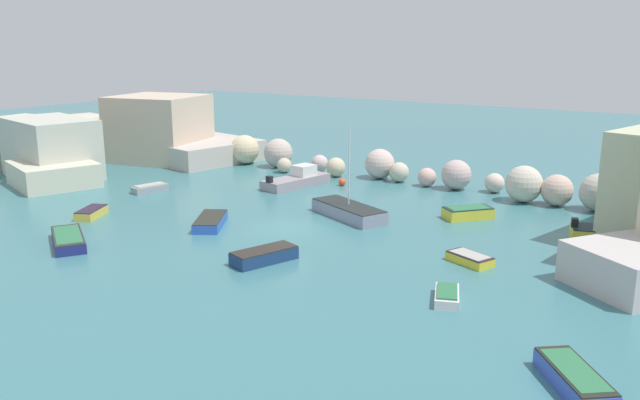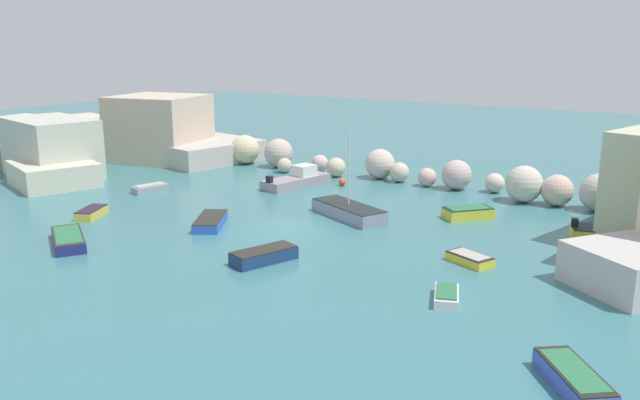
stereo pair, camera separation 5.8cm
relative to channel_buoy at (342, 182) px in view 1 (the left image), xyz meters
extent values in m
plane|color=#3B747B|center=(3.43, -11.98, -0.29)|extent=(160.00, 160.00, 0.00)
cube|color=beige|center=(-32.35, -3.33, 1.40)|extent=(10.55, 10.93, 3.38)
cube|color=beige|center=(-30.99, -8.48, 1.69)|extent=(7.30, 9.28, 3.97)
cube|color=beige|center=(-20.38, 0.10, 2.74)|extent=(9.15, 8.84, 6.06)
cube|color=beige|center=(-21.93, 1.35, 1.73)|extent=(9.58, 9.54, 4.05)
cube|color=#BABBAA|center=(-21.63, -10.59, 2.15)|extent=(9.12, 6.82, 4.88)
cube|color=#BEB1A7|center=(-17.06, 2.01, 0.66)|extent=(10.34, 10.39, 1.91)
cube|color=beige|center=(-18.80, -12.46, 0.63)|extent=(7.66, 7.26, 1.85)
cube|color=beige|center=(-32.87, -0.74, 1.34)|extent=(7.82, 8.97, 3.27)
sphere|color=beige|center=(-16.92, 2.47, 0.31)|extent=(1.20, 1.20, 1.20)
sphere|color=beige|center=(-14.07, 3.17, 0.51)|extent=(1.60, 1.60, 1.60)
sphere|color=beige|center=(-12.36, 2.94, 1.04)|extent=(2.65, 2.65, 2.65)
sphere|color=#C2AFA3|center=(-8.77, 3.32, 1.00)|extent=(2.58, 2.58, 2.58)
sphere|color=beige|center=(-6.87, 1.64, 0.35)|extent=(1.27, 1.27, 1.27)
sphere|color=beige|center=(-4.56, 3.65, 0.45)|extent=(1.47, 1.47, 1.47)
sphere|color=beige|center=(-2.26, 2.64, 0.51)|extent=(1.61, 1.61, 1.61)
sphere|color=beige|center=(1.09, 4.08, 0.93)|extent=(2.44, 2.44, 2.44)
sphere|color=beige|center=(3.06, 3.71, 0.51)|extent=(1.60, 1.60, 1.60)
sphere|color=beige|center=(5.61, 3.47, 0.44)|extent=(1.45, 1.45, 1.45)
sphere|color=beige|center=(7.90, 3.72, 0.85)|extent=(2.28, 2.28, 2.28)
sphere|color=beige|center=(10.70, 4.31, 0.44)|extent=(1.46, 1.46, 1.46)
sphere|color=beige|center=(13.37, 2.57, 1.00)|extent=(2.59, 2.59, 2.59)
sphere|color=beige|center=(15.59, 2.80, 0.80)|extent=(2.17, 2.17, 2.17)
sphere|color=beige|center=(18.27, 2.83, 0.98)|extent=(2.54, 2.54, 2.54)
sphere|color=#E04C28|center=(0.00, 0.00, 0.00)|extent=(0.58, 0.58, 0.58)
cube|color=navy|center=(6.20, -17.56, 0.03)|extent=(2.32, 3.68, 0.64)
cube|color=#2B2621|center=(6.20, -17.56, 0.38)|extent=(2.27, 3.61, 0.06)
cube|color=navy|center=(-4.70, -21.34, -0.02)|extent=(4.56, 3.65, 0.54)
cube|color=#2D292C|center=(-4.70, -21.34, 0.28)|extent=(4.47, 3.57, 0.06)
cube|color=#2D7047|center=(-4.70, -21.34, 0.29)|extent=(3.87, 3.10, 0.08)
cube|color=#8A949B|center=(-10.88, -9.84, -0.05)|extent=(1.61, 2.83, 0.49)
cube|color=#ADA89E|center=(-10.88, -9.84, 0.24)|extent=(1.37, 2.40, 0.08)
cube|color=yellow|center=(20.33, -4.39, 0.12)|extent=(4.45, 3.01, 0.83)
cube|color=#1A2B31|center=(20.33, -4.39, 0.57)|extent=(4.36, 2.95, 0.06)
cube|color=#9E937F|center=(20.80, -4.24, 0.94)|extent=(1.73, 1.86, 0.81)
cube|color=black|center=(18.53, -4.97, 0.79)|extent=(0.48, 0.53, 0.50)
cube|color=gray|center=(5.29, -7.75, 0.10)|extent=(5.98, 4.02, 0.78)
cube|color=#222828|center=(5.29, -7.75, 0.52)|extent=(5.86, 3.94, 0.06)
cylinder|color=silver|center=(5.29, -7.75, 3.01)|extent=(0.10, 0.10, 5.04)
cube|color=#3C55C1|center=(22.42, -21.76, 0.02)|extent=(3.18, 3.46, 0.62)
cube|color=black|center=(22.42, -21.76, 0.36)|extent=(3.12, 3.39, 0.06)
cube|color=#2D7047|center=(22.42, -21.76, 0.37)|extent=(2.70, 2.94, 0.08)
cube|color=yellow|center=(11.76, -3.70, 0.03)|extent=(3.07, 3.27, 0.65)
cube|color=#1A2E2D|center=(11.76, -3.70, 0.39)|extent=(3.01, 3.20, 0.06)
cube|color=#2D7047|center=(11.76, -3.70, 0.40)|extent=(2.61, 2.78, 0.08)
cube|color=gray|center=(-2.92, -2.12, 0.07)|extent=(2.86, 6.13, 0.72)
cube|color=silver|center=(-2.78, -1.24, 0.85)|extent=(1.61, 1.83, 0.84)
cube|color=black|center=(-3.37, -4.88, 0.68)|extent=(0.49, 0.43, 0.50)
cube|color=blue|center=(-0.70, -14.17, -0.03)|extent=(3.31, 4.02, 0.53)
cube|color=#282922|center=(-0.70, -14.17, 0.27)|extent=(3.24, 3.94, 0.06)
cube|color=white|center=(16.05, -17.17, -0.08)|extent=(1.81, 2.49, 0.43)
cube|color=#2D7047|center=(16.05, -17.17, 0.17)|extent=(1.54, 2.12, 0.08)
cube|color=gold|center=(-8.55, -16.85, -0.04)|extent=(2.14, 2.79, 0.51)
cube|color=#2B1E34|center=(-8.55, -16.85, 0.25)|extent=(2.10, 2.73, 0.06)
cube|color=yellow|center=(15.05, -11.89, -0.08)|extent=(2.60, 1.96, 0.42)
cube|color=#2F212F|center=(15.05, -11.89, 0.16)|extent=(2.55, 1.92, 0.06)
cube|color=#ADA89E|center=(15.05, -11.89, 0.17)|extent=(2.21, 1.66, 0.08)
camera|label=1|loc=(26.17, -42.33, 10.79)|focal=36.54mm
camera|label=2|loc=(26.22, -42.30, 10.79)|focal=36.54mm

